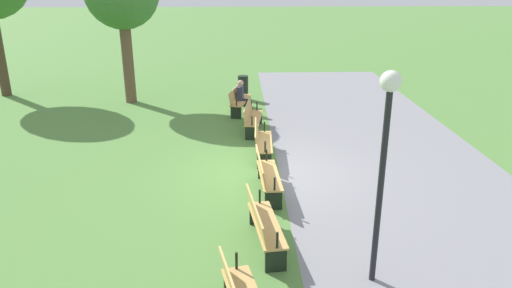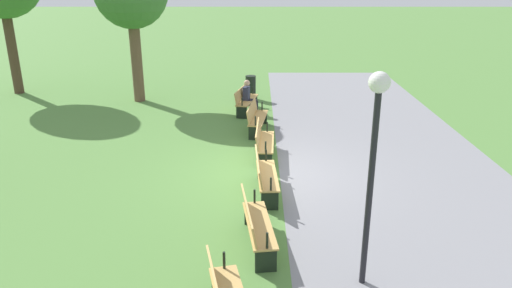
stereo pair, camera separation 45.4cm
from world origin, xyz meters
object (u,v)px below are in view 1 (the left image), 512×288
bench_4 (263,223)px  trash_bin (243,88)px  bench_0 (239,99)px  bench_1 (252,117)px  person_seated (243,95)px  bench_3 (266,174)px  lamp_post (385,139)px  bench_2 (261,141)px

bench_4 → trash_bin: size_ratio=1.96×
bench_4 → trash_bin: (-11.00, -0.22, -0.00)m
bench_0 → bench_4: (9.13, 0.39, 0.00)m
bench_1 → person_seated: 2.22m
trash_bin → bench_0: bearing=-5.2°
bench_1 → bench_3: same height
person_seated → trash_bin: (-1.93, 0.04, -0.16)m
bench_3 → trash_bin: trash_bin is taller
bench_3 → lamp_post: (3.41, 1.58, 2.03)m
bench_2 → lamp_post: (5.70, 1.58, 2.03)m
bench_2 → bench_1: bearing=-172.6°
trash_bin → lamp_post: bearing=9.4°
bench_1 → bench_2: same height
bench_0 → person_seated: 0.22m
bench_4 → person_seated: bearing=174.2°
bench_4 → bench_2: bearing=170.1°
bench_0 → bench_1: bearing=22.3°
bench_1 → lamp_post: lamp_post is taller
bench_1 → bench_2: 2.30m
trash_bin → bench_4: bearing=1.2°
bench_1 → trash_bin: size_ratio=1.96×
bench_1 → person_seated: bearing=-165.7°
bench_0 → lamp_post: (10.25, 2.17, 2.03)m
bench_1 → bench_3: bearing=9.9°
bench_3 → person_seated: person_seated is taller
bench_4 → lamp_post: size_ratio=0.52×
bench_0 → bench_3: bearing=17.4°
bench_4 → lamp_post: 2.92m
bench_0 → trash_bin: bearing=-172.8°
bench_0 → bench_2: bearing=19.8°
bench_0 → trash_bin: size_ratio=1.97×
lamp_post → person_seated: bearing=-168.7°
bench_3 → bench_0: bearing=-177.5°
lamp_post → bench_1: bearing=-167.5°
lamp_post → bench_4: bearing=-122.2°
lamp_post → trash_bin: 12.45m
bench_0 → bench_2: size_ratio=1.02×
bench_4 → lamp_post: lamp_post is taller
bench_2 → trash_bin: 6.43m
bench_1 → bench_3: size_ratio=1.01×
bench_1 → lamp_post: bearing=20.0°
bench_3 → trash_bin: size_ratio=1.93×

